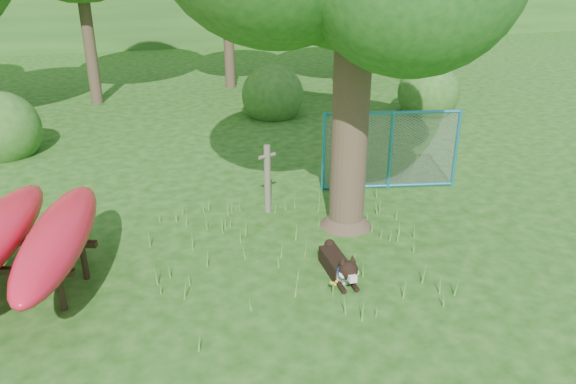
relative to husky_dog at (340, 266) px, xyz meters
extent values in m
plane|color=#17450D|center=(-0.69, -0.12, -0.19)|extent=(80.00, 80.00, 0.00)
cylinder|color=#3E2F22|center=(0.73, 1.60, 2.20)|extent=(0.70, 0.70, 4.77)
cone|color=#3E2F22|center=(0.73, 1.60, 0.05)|extent=(1.05, 1.05, 0.48)
cylinder|color=#3E2F22|center=(1.29, 1.51, 2.86)|extent=(1.36, 0.42, 1.02)
cylinder|color=#3E2F22|center=(0.29, 1.86, 3.25)|extent=(0.97, 0.83, 0.98)
cylinder|color=brown|center=(-0.46, 2.53, 0.46)|extent=(0.16, 0.16, 1.30)
cylinder|color=brown|center=(-0.46, 2.53, 0.91)|extent=(0.35, 0.20, 0.07)
cylinder|color=black|center=(-3.89, 0.28, 0.09)|extent=(0.11, 0.11, 0.56)
cylinder|color=black|center=(-3.62, 1.03, 0.09)|extent=(0.11, 0.11, 0.56)
ellipsoid|color=red|center=(-3.86, 0.69, 0.71)|extent=(1.34, 3.46, 0.54)
cube|color=black|center=(0.00, 0.18, -0.06)|extent=(0.28, 0.76, 0.26)
cube|color=silver|center=(0.00, -0.14, -0.07)|extent=(0.24, 0.15, 0.24)
sphere|color=black|center=(0.00, -0.33, 0.13)|extent=(0.28, 0.28, 0.28)
cube|color=silver|center=(-0.01, -0.46, 0.09)|extent=(0.11, 0.15, 0.10)
sphere|color=silver|center=(-0.09, -0.35, 0.09)|extent=(0.13, 0.13, 0.13)
sphere|color=silver|center=(0.08, -0.36, 0.09)|extent=(0.13, 0.13, 0.13)
cone|color=black|center=(-0.08, -0.29, 0.28)|extent=(0.12, 0.13, 0.13)
cone|color=black|center=(0.07, -0.29, 0.28)|extent=(0.12, 0.13, 0.13)
cylinder|color=black|center=(-0.10, -0.30, -0.14)|extent=(0.08, 0.32, 0.08)
cylinder|color=black|center=(0.09, -0.30, -0.14)|extent=(0.08, 0.32, 0.08)
sphere|color=black|center=(0.05, 0.59, 0.05)|extent=(0.17, 0.17, 0.17)
torus|color=#183BB4|center=(0.00, -0.25, 0.07)|extent=(0.27, 0.08, 0.27)
cylinder|color=teal|center=(0.87, 3.21, 0.62)|extent=(0.08, 0.08, 1.62)
cylinder|color=teal|center=(2.19, 2.95, 0.62)|extent=(0.08, 0.08, 1.62)
cylinder|color=teal|center=(3.51, 2.68, 0.62)|extent=(0.08, 0.08, 1.62)
cylinder|color=teal|center=(2.19, 2.95, 1.39)|extent=(2.66, 0.60, 0.06)
cylinder|color=teal|center=(2.19, 2.95, -0.15)|extent=(2.66, 0.60, 0.06)
plane|color=gray|center=(2.19, 2.95, 0.62)|extent=(2.65, 0.54, 2.70)
cylinder|color=#569430|center=(-0.27, -0.44, -0.08)|extent=(0.02, 0.02, 0.22)
sphere|color=gold|center=(-0.27, -0.44, 0.03)|extent=(0.04, 0.04, 0.04)
sphere|color=gold|center=(-0.22, -0.44, 0.04)|extent=(0.04, 0.04, 0.04)
sphere|color=gold|center=(-0.29, -0.40, 0.02)|extent=(0.04, 0.04, 0.04)
sphere|color=gold|center=(-0.26, -0.48, 0.03)|extent=(0.04, 0.04, 0.04)
sphere|color=gold|center=(-0.30, -0.45, 0.04)|extent=(0.04, 0.04, 0.04)
cylinder|color=#3E2F22|center=(-3.69, 11.88, 2.43)|extent=(0.36, 0.36, 5.25)
cylinder|color=#3E2F22|center=(0.81, 12.88, 1.73)|extent=(0.36, 0.36, 3.85)
cylinder|color=#3E2F22|center=(4.31, 10.88, 2.19)|extent=(0.36, 0.36, 4.76)
cylinder|color=#3E2F22|center=(7.31, 13.88, 2.26)|extent=(0.36, 0.36, 4.90)
sphere|color=#275A1D|center=(-5.69, 7.38, -0.19)|extent=(1.80, 1.80, 1.80)
sphere|color=#275A1D|center=(5.81, 7.88, -0.19)|extent=(1.80, 1.80, 1.80)
sphere|color=#275A1D|center=(1.31, 8.88, -0.19)|extent=(1.80, 1.80, 1.80)
camera|label=1|loc=(-2.74, -6.68, 4.31)|focal=35.00mm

